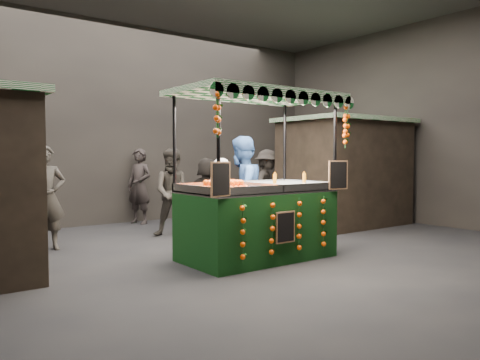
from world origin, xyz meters
TOP-DOWN VIEW (x-y plane):
  - ground at (0.00, 0.00)m, footprint 12.00×12.00m
  - market_hall at (0.00, 0.00)m, footprint 12.10×10.10m
  - neighbour_stall_right at (4.40, 1.50)m, footprint 3.00×2.20m
  - juice_stall at (0.24, -0.31)m, footprint 2.82×1.66m
  - vendor_grey at (-0.01, 0.49)m, footprint 0.63×0.43m
  - vendor_blue at (0.67, 0.75)m, footprint 1.21×1.08m
  - shopper_0 at (-2.38, 2.52)m, footprint 0.72×0.50m
  - shopper_1 at (0.18, 2.46)m, footprint 1.13×1.06m
  - shopper_3 at (3.12, 2.93)m, footprint 1.38×1.23m
  - shopper_4 at (-2.78, 3.45)m, footprint 1.12×1.03m
  - shopper_5 at (1.32, 2.95)m, footprint 1.01×1.61m
  - shopper_6 at (0.37, 4.60)m, footprint 0.69×0.81m

SIDE VIEW (x-z plane):
  - ground at x=0.00m, z-range 0.00..0.00m
  - shopper_5 at x=1.32m, z-range 0.00..1.65m
  - vendor_grey at x=-0.01m, z-range 0.00..1.66m
  - juice_stall at x=0.24m, z-range -0.52..2.21m
  - shopper_1 at x=0.18m, z-range 0.00..1.85m
  - shopper_3 at x=3.12m, z-range 0.00..1.85m
  - shopper_6 at x=0.37m, z-range 0.00..1.87m
  - shopper_0 at x=-2.38m, z-range 0.00..1.89m
  - shopper_4 at x=-2.78m, z-range 0.00..1.92m
  - vendor_blue at x=0.67m, z-range 0.00..2.06m
  - neighbour_stall_right at x=4.40m, z-range 0.01..2.61m
  - market_hall at x=0.00m, z-range 0.86..5.91m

